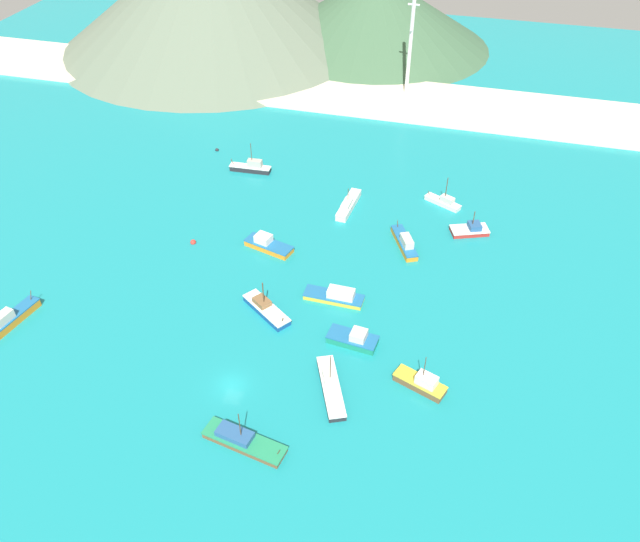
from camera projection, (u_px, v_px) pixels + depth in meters
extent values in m
cube|color=teal|center=(294.00, 258.00, 110.50)|extent=(260.00, 280.00, 0.50)
cube|color=gold|center=(334.00, 298.00, 101.57)|extent=(9.56, 3.03, 0.75)
cube|color=#1E669E|center=(334.00, 295.00, 101.27)|extent=(9.75, 3.09, 0.20)
cube|color=silver|center=(341.00, 293.00, 100.52)|extent=(4.31, 2.21, 1.34)
cube|color=silver|center=(443.00, 203.00, 122.97)|extent=(7.34, 4.88, 0.71)
cube|color=white|center=(443.00, 201.00, 122.68)|extent=(7.49, 4.98, 0.20)
cube|color=beige|center=(447.00, 200.00, 121.77)|extent=(3.00, 2.40, 1.20)
cylinder|color=#4C3823|center=(429.00, 193.00, 124.12)|extent=(0.46, 0.31, 0.97)
cylinder|color=#4C3823|center=(447.00, 187.00, 120.39)|extent=(0.15, 0.15, 4.02)
cube|color=orange|center=(269.00, 247.00, 111.88)|extent=(9.16, 5.19, 0.99)
cube|color=#1E669E|center=(269.00, 244.00, 111.50)|extent=(9.35, 5.29, 0.20)
cube|color=silver|center=(263.00, 238.00, 111.43)|extent=(3.22, 2.87, 1.38)
cube|color=#232328|center=(331.00, 388.00, 87.01)|extent=(6.55, 10.84, 0.87)
cube|color=white|center=(331.00, 386.00, 86.67)|extent=(6.68, 11.06, 0.20)
cube|color=beige|center=(329.00, 376.00, 87.38)|extent=(2.83, 3.46, 0.81)
cylinder|color=#4C3823|center=(330.00, 367.00, 85.33)|extent=(0.10, 0.10, 4.22)
cube|color=#232328|center=(250.00, 169.00, 132.65)|extent=(8.63, 2.33, 1.03)
cube|color=white|center=(250.00, 166.00, 132.26)|extent=(8.81, 2.38, 0.20)
cube|color=#B2ADA3|center=(255.00, 163.00, 131.53)|extent=(3.09, 1.57, 1.53)
cylinder|color=#4C3823|center=(232.00, 162.00, 132.49)|extent=(0.61, 0.15, 1.40)
cylinder|color=#4C3823|center=(251.00, 152.00, 129.95)|extent=(0.13, 0.13, 3.79)
cube|color=orange|center=(13.00, 320.00, 97.29)|extent=(3.73, 9.90, 1.23)
cube|color=#1E669E|center=(11.00, 316.00, 96.83)|extent=(3.80, 10.09, 0.20)
cube|color=beige|center=(3.00, 317.00, 95.47)|extent=(2.07, 3.27, 1.43)
cylinder|color=#4C3823|center=(31.00, 295.00, 99.40)|extent=(0.24, 0.71, 1.66)
cube|color=silver|center=(349.00, 205.00, 121.87)|extent=(2.81, 10.24, 1.15)
cube|color=white|center=(349.00, 203.00, 121.44)|extent=(2.86, 10.44, 0.20)
cube|color=silver|center=(347.00, 204.00, 120.19)|extent=(1.79, 3.71, 0.84)
cylinder|color=#4C3823|center=(348.00, 194.00, 119.65)|extent=(0.12, 0.12, 2.51)
cube|color=red|center=(469.00, 231.00, 115.66)|extent=(7.38, 5.43, 0.77)
cube|color=white|center=(470.00, 229.00, 115.35)|extent=(7.53, 5.54, 0.20)
cube|color=#28568C|center=(475.00, 226.00, 115.04)|extent=(2.87, 3.02, 1.03)
cylinder|color=#4C3823|center=(474.00, 218.00, 113.84)|extent=(0.16, 0.16, 2.63)
cube|color=#14478C|center=(267.00, 310.00, 99.13)|extent=(9.11, 7.52, 0.91)
cube|color=white|center=(266.00, 308.00, 98.78)|extent=(9.29, 7.67, 0.20)
cube|color=brown|center=(262.00, 302.00, 99.14)|extent=(3.36, 3.16, 0.83)
cylinder|color=#4C3823|center=(282.00, 320.00, 95.93)|extent=(0.51, 0.41, 1.23)
cylinder|color=#4C3823|center=(263.00, 292.00, 97.35)|extent=(0.18, 0.18, 3.78)
cube|color=brown|center=(245.00, 442.00, 80.26)|extent=(11.27, 4.81, 0.74)
cube|color=#238C5B|center=(244.00, 440.00, 79.96)|extent=(11.49, 4.91, 0.20)
cube|color=#28568C|center=(235.00, 434.00, 80.08)|extent=(5.06, 3.00, 0.82)
cylinder|color=#4C3823|center=(278.00, 453.00, 78.07)|extent=(0.48, 0.20, 1.02)
cylinder|color=#4C3823|center=(240.00, 425.00, 78.19)|extent=(0.13, 0.13, 4.14)
cube|color=#198466|center=(352.00, 340.00, 94.08)|extent=(7.65, 3.93, 1.04)
cube|color=#1E669E|center=(353.00, 337.00, 93.69)|extent=(7.80, 4.00, 0.20)
cube|color=beige|center=(359.00, 335.00, 92.97)|extent=(2.49, 2.59, 1.25)
cube|color=orange|center=(404.00, 243.00, 112.57)|extent=(6.16, 9.51, 1.02)
cube|color=#1E669E|center=(404.00, 241.00, 112.18)|extent=(6.28, 9.70, 0.20)
cube|color=beige|center=(407.00, 241.00, 110.77)|extent=(2.95, 3.78, 1.40)
cylinder|color=#4C3823|center=(398.00, 224.00, 115.05)|extent=(0.38, 0.59, 1.39)
cube|color=brown|center=(420.00, 384.00, 87.49)|extent=(7.67, 4.82, 1.05)
cube|color=gold|center=(420.00, 381.00, 87.10)|extent=(7.82, 4.92, 0.20)
cube|color=silver|center=(427.00, 380.00, 86.16)|extent=(3.30, 2.70, 1.44)
cylinder|color=#4C3823|center=(425.00, 366.00, 84.88)|extent=(0.11, 0.11, 3.41)
sphere|color=#232328|center=(217.00, 150.00, 139.73)|extent=(0.81, 0.81, 0.81)
sphere|color=red|center=(193.00, 242.00, 113.38)|extent=(1.02, 1.02, 1.02)
cube|color=beige|center=(372.00, 96.00, 160.46)|extent=(247.00, 23.18, 1.20)
cone|color=#3D6042|center=(375.00, 9.00, 183.56)|extent=(68.89, 68.89, 20.80)
cylinder|color=silver|center=(410.00, 43.00, 152.80)|extent=(0.94, 0.94, 27.74)
cylinder|color=silver|center=(414.00, 5.00, 147.16)|extent=(2.77, 0.47, 0.47)
cylinder|color=silver|center=(412.00, 29.00, 150.68)|extent=(0.47, 2.22, 0.47)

